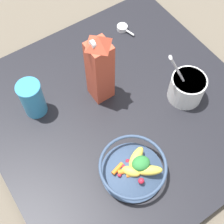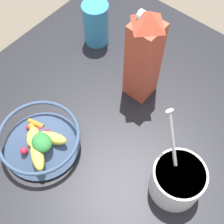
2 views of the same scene
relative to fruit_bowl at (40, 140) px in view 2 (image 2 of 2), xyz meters
name	(u,v)px [view 2 (image 2 of 2)]	position (x,y,z in m)	size (l,w,h in m)	color
ground_plane	(124,122)	(-0.22, 0.10, -0.08)	(6.00, 6.00, 0.00)	#665B4C
countertop	(125,118)	(-0.22, 0.10, -0.06)	(0.91, 0.91, 0.04)	black
fruit_bowl	(40,140)	(0.00, 0.00, 0.00)	(0.21, 0.21, 0.08)	#384C6B
milk_carton	(144,56)	(-0.31, 0.08, 0.11)	(0.07, 0.07, 0.29)	#CC4C33
yogurt_tub	(177,180)	(-0.13, 0.33, 0.02)	(0.12, 0.15, 0.24)	white
drinking_cup	(96,23)	(-0.38, -0.15, 0.04)	(0.08, 0.08, 0.14)	#3893C6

